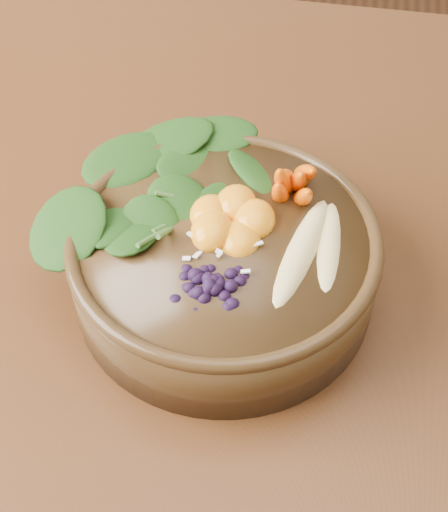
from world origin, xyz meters
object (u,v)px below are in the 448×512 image
at_px(banana_halves, 317,237).
at_px(mandarin_cluster, 231,210).
at_px(carrot_cluster, 297,156).
at_px(blueberry_pile, 211,271).
at_px(kale_heap, 192,168).
at_px(stoneware_bowl, 224,264).

bearing_deg(banana_halves, mandarin_cluster, 170.25).
relative_size(carrot_cluster, banana_halves, 0.49).
relative_size(banana_halves, blueberry_pile, 1.21).
distance_m(kale_heap, banana_halves, 0.12).
relative_size(stoneware_bowl, banana_halves, 1.78).
bearing_deg(blueberry_pile, carrot_cluster, 68.10).
distance_m(stoneware_bowl, carrot_cluster, 0.11).
distance_m(carrot_cluster, blueberry_pile, 0.13).
relative_size(kale_heap, carrot_cluster, 2.37).
xyz_separation_m(stoneware_bowl, blueberry_pile, (0.00, -0.05, 0.05)).
xyz_separation_m(kale_heap, blueberry_pile, (0.04, -0.11, -0.00)).
distance_m(carrot_cluster, banana_halves, 0.08).
relative_size(stoneware_bowl, carrot_cluster, 3.62).
distance_m(mandarin_cluster, blueberry_pile, 0.07).
bearing_deg(blueberry_pile, kale_heap, 109.45).
distance_m(stoneware_bowl, blueberry_pile, 0.07).
bearing_deg(stoneware_bowl, banana_halves, 0.39).
relative_size(kale_heap, banana_halves, 1.17).
relative_size(kale_heap, mandarin_cluster, 2.07).
distance_m(carrot_cluster, mandarin_cluster, 0.07).
relative_size(carrot_cluster, blueberry_pile, 0.60).
bearing_deg(carrot_cluster, stoneware_bowl, -123.69).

